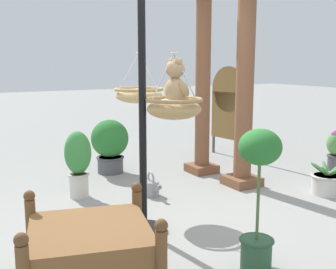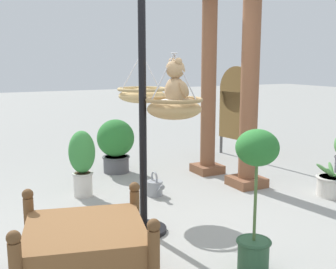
{
  "view_description": "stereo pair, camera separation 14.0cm",
  "coord_description": "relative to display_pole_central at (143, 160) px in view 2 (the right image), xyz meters",
  "views": [
    {
      "loc": [
        3.35,
        -1.82,
        1.63
      ],
      "look_at": [
        0.01,
        0.04,
        0.96
      ],
      "focal_mm": 44.93,
      "sensor_mm": 36.0,
      "label": 1
    },
    {
      "loc": [
        3.41,
        -1.69,
        1.63
      ],
      "look_at": [
        0.01,
        0.04,
        0.96
      ],
      "focal_mm": 44.93,
      "sensor_mm": 36.0,
      "label": 2
    }
  ],
  "objects": [
    {
      "name": "hanging_basket_with_teddy",
      "position": [
        0.15,
        0.25,
        0.5
      ],
      "size": [
        0.53,
        0.53,
        0.6
      ],
      "color": "tan"
    },
    {
      "name": "potted_plant_conical_shrub",
      "position": [
        -1.33,
        -0.22,
        -0.26
      ],
      "size": [
        0.32,
        0.32,
        0.81
      ],
      "color": "beige",
      "rests_on": "ground"
    },
    {
      "name": "teddy_bear",
      "position": [
        0.15,
        0.27,
        0.7
      ],
      "size": [
        0.31,
        0.27,
        0.44
      ],
      "color": "tan"
    },
    {
      "name": "wooden_planter_box",
      "position": [
        0.75,
        -0.79,
        -0.45
      ],
      "size": [
        1.1,
        1.1,
        0.65
      ],
      "color": "brown",
      "rests_on": "ground"
    },
    {
      "name": "hanging_basket_left_high",
      "position": [
        -0.83,
        0.36,
        0.55
      ],
      "size": [
        0.56,
        0.56,
        0.56
      ],
      "color": "tan"
    },
    {
      "name": "display_sign_board",
      "position": [
        -2.29,
        2.72,
        0.19
      ],
      "size": [
        0.77,
        0.15,
        1.55
      ],
      "color": "olive",
      "rests_on": "ground"
    },
    {
      "name": "potted_plant_small_succulent",
      "position": [
        -2.22,
        0.53,
        -0.27
      ],
      "size": [
        0.55,
        0.55,
        0.79
      ],
      "color": "#4C4C51",
      "rests_on": "ground"
    },
    {
      "name": "potted_plant_fern_front",
      "position": [
        1.1,
        0.45,
        -0.05
      ],
      "size": [
        0.33,
        0.33,
        1.13
      ],
      "color": "#2D5638",
      "rests_on": "ground"
    },
    {
      "name": "greenhouse_pillar_left",
      "position": [
        -0.77,
        1.82,
        0.68
      ],
      "size": [
        0.44,
        0.44,
        2.88
      ],
      "color": "brown",
      "rests_on": "ground"
    },
    {
      "name": "potted_plant_tall_leafy",
      "position": [
        0.04,
        2.5,
        -0.56
      ],
      "size": [
        0.42,
        0.41,
        0.4
      ],
      "color": "beige",
      "rests_on": "ground"
    },
    {
      "name": "watering_can",
      "position": [
        -0.96,
        0.57,
        -0.61
      ],
      "size": [
        0.35,
        0.2,
        0.3
      ],
      "color": "gray",
      "rests_on": "ground"
    },
    {
      "name": "greenhouse_pillar_far_back",
      "position": [
        -1.58,
        1.72,
        0.59
      ],
      "size": [
        0.41,
        0.41,
        2.71
      ],
      "color": "brown",
      "rests_on": "ground"
    },
    {
      "name": "ground_plane",
      "position": [
        0.13,
        0.16,
        -0.71
      ],
      "size": [
        40.0,
        40.0,
        0.0
      ],
      "primitive_type": "plane",
      "color": "gray"
    },
    {
      "name": "display_pole_central",
      "position": [
        0.0,
        0.0,
        0.0
      ],
      "size": [
        0.44,
        0.44,
        2.33
      ],
      "color": "black",
      "rests_on": "ground"
    }
  ]
}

